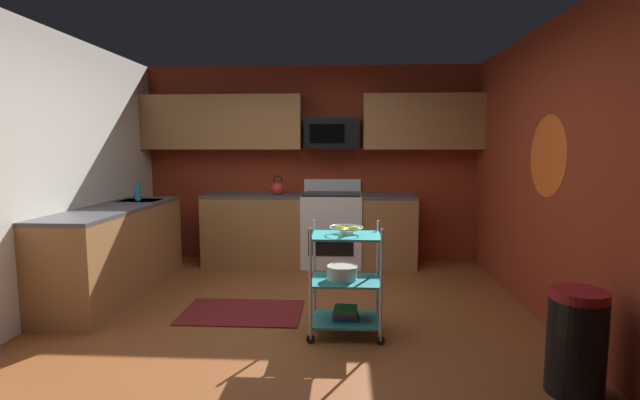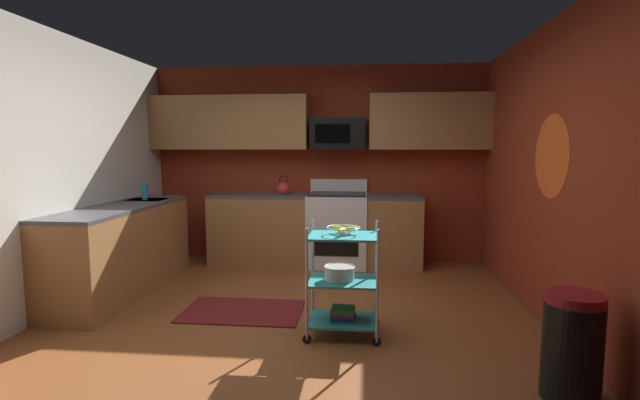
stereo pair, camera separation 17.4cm
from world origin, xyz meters
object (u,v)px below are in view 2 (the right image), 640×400
rolling_cart (343,281)px  microwave (338,134)px  kettle (284,188)px  mixing_bowl_large (339,273)px  dish_soap_bottle (145,191)px  oven_range (337,228)px  fruit_bowl (343,229)px  trash_can (572,347)px  book_stack (343,313)px

rolling_cart → microwave: bearing=94.5°
microwave → kettle: 1.00m
rolling_cart → mixing_bowl_large: (-0.03, 0.00, 0.07)m
dish_soap_bottle → oven_range: bearing=19.5°
fruit_bowl → kettle: kettle is taller
microwave → dish_soap_bottle: microwave is taller
microwave → fruit_bowl: size_ratio=2.57×
rolling_cart → fruit_bowl: 0.42m
dish_soap_bottle → trash_can: size_ratio=0.30×
rolling_cart → kettle: bearing=111.4°
mixing_bowl_large → kettle: kettle is taller
oven_range → kettle: (-0.70, -0.00, 0.52)m
fruit_bowl → mixing_bowl_large: (-0.03, -0.00, -0.36)m
kettle → dish_soap_bottle: (-1.51, -0.78, 0.02)m
mixing_bowl_large → book_stack: mixing_bowl_large is taller
oven_range → mixing_bowl_large: size_ratio=4.37×
microwave → dish_soap_bottle: 2.47m
microwave → kettle: (-0.70, -0.11, -0.70)m
trash_can → oven_range: bearing=117.5°
dish_soap_bottle → trash_can: (3.81, -2.31, -0.69)m
mixing_bowl_large → trash_can: trash_can is taller
microwave → book_stack: size_ratio=3.14×
kettle → microwave: bearing=8.8°
mixing_bowl_large → kettle: bearing=110.8°
oven_range → rolling_cart: 2.27m
rolling_cart → book_stack: size_ratio=4.10×
fruit_bowl → dish_soap_bottle: dish_soap_bottle is taller
oven_range → mixing_bowl_large: oven_range is taller
mixing_bowl_large → book_stack: (0.03, 0.00, -0.34)m
rolling_cart → mixing_bowl_large: size_ratio=3.63×
microwave → mixing_bowl_large: size_ratio=2.78×
mixing_bowl_large → kettle: size_ratio=0.95×
oven_range → kettle: bearing=-179.7°
mixing_bowl_large → trash_can: size_ratio=0.38×
oven_range → mixing_bowl_large: bearing=-86.1°
kettle → dish_soap_bottle: kettle is taller
fruit_bowl → mixing_bowl_large: 0.36m
oven_range → rolling_cart: size_ratio=1.20×
microwave → trash_can: size_ratio=1.06×
mixing_bowl_large → trash_can: bearing=-29.7°
book_stack → dish_soap_bottle: (-2.39, 1.48, 0.84)m
rolling_cart → dish_soap_bottle: 2.87m
kettle → dish_soap_bottle: 1.70m
oven_range → rolling_cart: (0.19, -2.26, -0.02)m
microwave → fruit_bowl: bearing=-85.5°
microwave → trash_can: (1.61, -3.19, -1.37)m
fruit_bowl → book_stack: bearing=-26.6°
mixing_bowl_large → fruit_bowl: bearing=0.0°
dish_soap_bottle → fruit_bowl: bearing=-31.7°
fruit_bowl → kettle: bearing=111.4°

